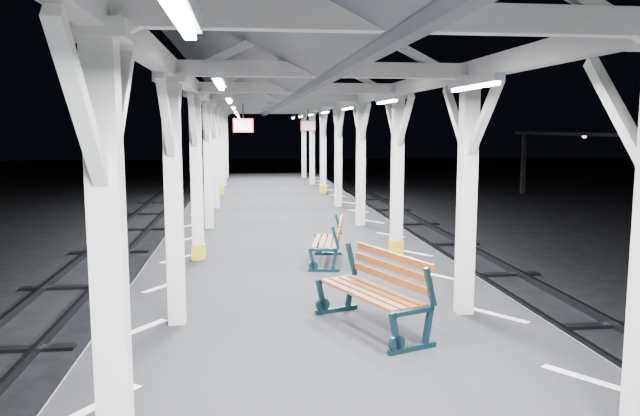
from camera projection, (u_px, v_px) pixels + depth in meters
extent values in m
plane|color=black|center=(310.00, 339.00, 10.75)|extent=(120.00, 120.00, 0.00)
cube|color=black|center=(310.00, 311.00, 10.68)|extent=(6.00, 50.00, 1.00)
cube|color=silver|center=(163.00, 287.00, 10.33)|extent=(1.00, 48.00, 0.01)
cube|color=silver|center=(448.00, 278.00, 10.91)|extent=(1.00, 48.00, 0.01)
cube|color=#2D2D33|center=(40.00, 345.00, 10.21)|extent=(0.08, 60.00, 0.16)
cube|color=black|center=(5.00, 350.00, 10.15)|extent=(2.20, 0.22, 0.06)
cube|color=#2D2D33|center=(554.00, 325.00, 11.27)|extent=(0.08, 60.00, 0.16)
cube|color=#2D2D33|center=(611.00, 322.00, 11.40)|extent=(0.08, 60.00, 0.16)
cube|color=black|center=(582.00, 326.00, 11.34)|extent=(2.20, 0.22, 0.06)
cube|color=silver|center=(109.00, 279.00, 4.27)|extent=(0.22, 0.22, 3.20)
cube|color=silver|center=(98.00, 30.00, 4.05)|extent=(0.40, 0.40, 0.12)
cube|color=silver|center=(118.00, 111.00, 4.66)|extent=(0.10, 0.99, 0.99)
cube|color=silver|center=(80.00, 107.00, 3.58)|extent=(0.10, 0.99, 0.99)
cube|color=silver|center=(174.00, 206.00, 8.20)|extent=(0.22, 0.22, 3.20)
cube|color=silver|center=(170.00, 78.00, 7.99)|extent=(0.40, 0.40, 0.12)
cube|color=silver|center=(176.00, 118.00, 8.60)|extent=(0.10, 0.99, 0.99)
cube|color=silver|center=(166.00, 117.00, 7.51)|extent=(0.10, 0.99, 0.99)
cube|color=silver|center=(197.00, 180.00, 12.14)|extent=(0.22, 0.22, 3.20)
cube|color=silver|center=(194.00, 94.00, 11.93)|extent=(0.40, 0.40, 0.12)
cube|color=gold|center=(199.00, 252.00, 12.33)|extent=(0.26, 0.26, 0.30)
cube|color=silver|center=(197.00, 121.00, 12.53)|extent=(0.10, 0.99, 0.99)
cube|color=silver|center=(193.00, 120.00, 11.45)|extent=(0.10, 0.99, 0.99)
cube|color=silver|center=(208.00, 167.00, 16.08)|extent=(0.22, 0.22, 3.20)
cube|color=silver|center=(207.00, 102.00, 15.86)|extent=(0.40, 0.40, 0.12)
cube|color=silver|center=(208.00, 122.00, 16.47)|extent=(0.10, 0.99, 0.99)
cube|color=silver|center=(206.00, 122.00, 15.39)|extent=(0.10, 0.99, 0.99)
cube|color=silver|center=(215.00, 159.00, 20.02)|extent=(0.22, 0.22, 3.20)
cube|color=silver|center=(214.00, 107.00, 19.80)|extent=(0.40, 0.40, 0.12)
cube|color=silver|center=(215.00, 123.00, 20.41)|extent=(0.10, 0.99, 0.99)
cube|color=silver|center=(214.00, 123.00, 19.33)|extent=(0.10, 0.99, 0.99)
cube|color=silver|center=(220.00, 154.00, 23.95)|extent=(0.22, 0.22, 3.20)
cube|color=silver|center=(219.00, 110.00, 23.74)|extent=(0.40, 0.40, 0.12)
cube|color=gold|center=(221.00, 190.00, 24.14)|extent=(0.26, 0.26, 0.30)
cube|color=silver|center=(220.00, 124.00, 24.35)|extent=(0.10, 0.99, 0.99)
cube|color=silver|center=(219.00, 123.00, 23.26)|extent=(0.10, 0.99, 0.99)
cube|color=silver|center=(223.00, 150.00, 27.89)|extent=(0.22, 0.22, 3.20)
cube|color=silver|center=(223.00, 112.00, 27.68)|extent=(0.40, 0.40, 0.12)
cube|color=silver|center=(223.00, 124.00, 28.28)|extent=(0.10, 0.99, 0.99)
cube|color=silver|center=(222.00, 124.00, 27.20)|extent=(0.10, 0.99, 0.99)
cube|color=silver|center=(226.00, 147.00, 31.83)|extent=(0.22, 0.22, 3.20)
cube|color=silver|center=(225.00, 114.00, 31.61)|extent=(0.40, 0.40, 0.12)
cube|color=silver|center=(226.00, 124.00, 32.22)|extent=(0.10, 0.99, 0.99)
cube|color=silver|center=(225.00, 124.00, 31.14)|extent=(0.10, 0.99, 0.99)
cube|color=silver|center=(618.00, 113.00, 5.14)|extent=(0.10, 0.99, 0.99)
cube|color=silver|center=(467.00, 201.00, 8.68)|extent=(0.22, 0.22, 3.20)
cube|color=silver|center=(470.00, 80.00, 8.47)|extent=(0.40, 0.40, 0.12)
cube|color=silver|center=(456.00, 119.00, 9.07)|extent=(0.10, 0.99, 0.99)
cube|color=silver|center=(484.00, 118.00, 7.99)|extent=(0.10, 0.99, 0.99)
cube|color=silver|center=(397.00, 178.00, 12.62)|extent=(0.22, 0.22, 3.20)
cube|color=silver|center=(399.00, 95.00, 12.40)|extent=(0.40, 0.40, 0.12)
cube|color=gold|center=(396.00, 247.00, 12.80)|extent=(0.26, 0.26, 0.30)
cube|color=silver|center=(392.00, 121.00, 13.01)|extent=(0.10, 0.99, 0.99)
cube|color=silver|center=(405.00, 121.00, 11.93)|extent=(0.10, 0.99, 0.99)
cube|color=silver|center=(361.00, 166.00, 16.56)|extent=(0.22, 0.22, 3.20)
cube|color=silver|center=(361.00, 103.00, 16.34)|extent=(0.40, 0.40, 0.12)
cube|color=silver|center=(357.00, 122.00, 16.95)|extent=(0.10, 0.99, 0.99)
cube|color=silver|center=(365.00, 122.00, 15.87)|extent=(0.10, 0.99, 0.99)
cube|color=silver|center=(338.00, 158.00, 20.49)|extent=(0.22, 0.22, 3.20)
cube|color=silver|center=(339.00, 107.00, 20.28)|extent=(0.40, 0.40, 0.12)
cube|color=silver|center=(336.00, 123.00, 20.89)|extent=(0.10, 0.99, 0.99)
cube|color=silver|center=(341.00, 123.00, 19.80)|extent=(0.10, 0.99, 0.99)
cube|color=silver|center=(323.00, 153.00, 24.43)|extent=(0.22, 0.22, 3.20)
cube|color=silver|center=(323.00, 110.00, 24.22)|extent=(0.40, 0.40, 0.12)
cube|color=gold|center=(323.00, 189.00, 24.62)|extent=(0.26, 0.26, 0.30)
cube|color=silver|center=(321.00, 124.00, 24.82)|extent=(0.10, 0.99, 0.99)
cube|color=silver|center=(325.00, 123.00, 23.74)|extent=(0.10, 0.99, 0.99)
cube|color=silver|center=(312.00, 149.00, 28.37)|extent=(0.22, 0.22, 3.20)
cube|color=silver|center=(312.00, 113.00, 28.15)|extent=(0.40, 0.40, 0.12)
cube|color=silver|center=(311.00, 124.00, 28.76)|extent=(0.10, 0.99, 0.99)
cube|color=silver|center=(313.00, 124.00, 27.68)|extent=(0.10, 0.99, 0.99)
cube|color=silver|center=(304.00, 147.00, 32.31)|extent=(0.22, 0.22, 3.20)
cube|color=silver|center=(304.00, 114.00, 32.09)|extent=(0.40, 0.40, 0.12)
cube|color=silver|center=(303.00, 124.00, 32.70)|extent=(0.10, 0.99, 0.99)
cube|color=silver|center=(305.00, 124.00, 31.61)|extent=(0.10, 0.99, 0.99)
cube|color=silver|center=(184.00, 80.00, 9.94)|extent=(0.18, 48.00, 0.24)
cube|color=silver|center=(428.00, 82.00, 10.42)|extent=(0.18, 48.00, 0.24)
cube|color=silver|center=(399.00, 18.00, 4.27)|extent=(4.20, 0.14, 0.20)
cube|color=silver|center=(325.00, 70.00, 8.21)|extent=(4.20, 0.14, 0.20)
cube|color=silver|center=(298.00, 88.00, 12.15)|extent=(4.20, 0.14, 0.20)
cube|color=silver|center=(285.00, 98.00, 16.09)|extent=(4.20, 0.14, 0.20)
cube|color=silver|center=(277.00, 103.00, 20.02)|extent=(4.20, 0.14, 0.20)
cube|color=silver|center=(272.00, 107.00, 23.96)|extent=(4.20, 0.14, 0.20)
cube|color=silver|center=(268.00, 110.00, 27.90)|extent=(4.20, 0.14, 0.20)
cube|color=silver|center=(265.00, 112.00, 31.84)|extent=(4.20, 0.14, 0.20)
cube|color=silver|center=(309.00, 23.00, 10.06)|extent=(0.16, 48.00, 0.20)
cube|color=#515359|center=(228.00, 46.00, 9.96)|extent=(2.80, 49.00, 1.45)
cube|color=#515359|center=(387.00, 48.00, 10.27)|extent=(2.80, 49.00, 1.45)
cube|color=white|center=(176.00, 9.00, 2.19)|extent=(0.05, 1.25, 0.05)
cube|color=silver|center=(219.00, 79.00, 6.12)|extent=(0.10, 1.35, 0.08)
cube|color=white|center=(220.00, 84.00, 6.13)|extent=(0.05, 1.25, 0.05)
cube|color=silver|center=(229.00, 98.00, 10.06)|extent=(0.10, 1.35, 0.08)
cube|color=white|center=(229.00, 101.00, 10.07)|extent=(0.05, 1.25, 0.05)
cube|color=silver|center=(233.00, 106.00, 14.00)|extent=(0.10, 1.35, 0.08)
cube|color=white|center=(233.00, 108.00, 14.01)|extent=(0.05, 1.25, 0.05)
cube|color=silver|center=(236.00, 110.00, 17.94)|extent=(0.10, 1.35, 0.08)
cube|color=white|center=(236.00, 112.00, 17.94)|extent=(0.05, 1.25, 0.05)
cube|color=silver|center=(237.00, 113.00, 21.87)|extent=(0.10, 1.35, 0.08)
cube|color=white|center=(237.00, 115.00, 21.88)|extent=(0.05, 1.25, 0.05)
cube|color=silver|center=(238.00, 115.00, 25.81)|extent=(0.10, 1.35, 0.08)
cube|color=white|center=(238.00, 116.00, 25.82)|extent=(0.05, 1.25, 0.05)
cube|color=silver|center=(239.00, 117.00, 29.75)|extent=(0.10, 1.35, 0.08)
cube|color=white|center=(239.00, 118.00, 29.76)|extent=(0.05, 1.25, 0.05)
cube|color=silver|center=(474.00, 81.00, 6.43)|extent=(0.10, 1.35, 0.08)
cube|color=white|center=(474.00, 86.00, 6.44)|extent=(0.05, 1.25, 0.05)
cube|color=silver|center=(387.00, 99.00, 10.37)|extent=(0.10, 1.35, 0.08)
cube|color=white|center=(387.00, 102.00, 10.38)|extent=(0.05, 1.25, 0.05)
cube|color=silver|center=(347.00, 106.00, 14.31)|extent=(0.10, 1.35, 0.08)
cube|color=white|center=(347.00, 108.00, 14.32)|extent=(0.05, 1.25, 0.05)
cube|color=silver|center=(325.00, 111.00, 18.25)|extent=(0.10, 1.35, 0.08)
cube|color=white|center=(325.00, 112.00, 18.25)|extent=(0.05, 1.25, 0.05)
cube|color=silver|center=(311.00, 113.00, 22.18)|extent=(0.10, 1.35, 0.08)
cube|color=white|center=(311.00, 115.00, 22.19)|extent=(0.05, 1.25, 0.05)
cube|color=silver|center=(301.00, 115.00, 26.12)|extent=(0.10, 1.35, 0.08)
cube|color=white|center=(301.00, 117.00, 26.13)|extent=(0.05, 1.25, 0.05)
cube|color=silver|center=(293.00, 117.00, 30.06)|extent=(0.10, 1.35, 0.08)
cube|color=white|center=(293.00, 118.00, 30.07)|extent=(0.05, 1.25, 0.05)
cylinder|color=black|center=(243.00, 111.00, 15.36)|extent=(0.02, 0.02, 0.36)
cube|color=red|center=(243.00, 125.00, 15.40)|extent=(0.50, 0.03, 0.35)
cube|color=white|center=(243.00, 125.00, 15.40)|extent=(0.44, 0.04, 0.29)
cylinder|color=black|center=(308.00, 115.00, 20.51)|extent=(0.02, 0.02, 0.36)
cube|color=red|center=(308.00, 126.00, 20.55)|extent=(0.50, 0.03, 0.35)
cube|color=white|center=(308.00, 126.00, 20.55)|extent=(0.44, 0.05, 0.29)
cube|color=black|center=(523.00, 163.00, 33.86)|extent=(0.20, 0.20, 3.30)
sphere|color=silver|center=(584.00, 136.00, 27.75)|extent=(0.20, 0.20, 0.20)
sphere|color=silver|center=(525.00, 134.00, 33.66)|extent=(0.20, 0.20, 0.20)
cube|color=black|center=(412.00, 348.00, 7.37)|extent=(0.65, 0.31, 0.07)
cube|color=black|center=(395.00, 333.00, 7.22)|extent=(0.18, 0.12, 0.52)
cube|color=black|center=(428.00, 327.00, 7.44)|extent=(0.16, 0.11, 0.52)
cube|color=black|center=(430.00, 287.00, 7.39)|extent=(0.19, 0.12, 0.49)
cube|color=black|center=(336.00, 310.00, 8.92)|extent=(0.65, 0.31, 0.07)
cube|color=black|center=(321.00, 297.00, 8.78)|extent=(0.18, 0.12, 0.52)
cube|color=black|center=(350.00, 293.00, 9.00)|extent=(0.16, 0.11, 0.52)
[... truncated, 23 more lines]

